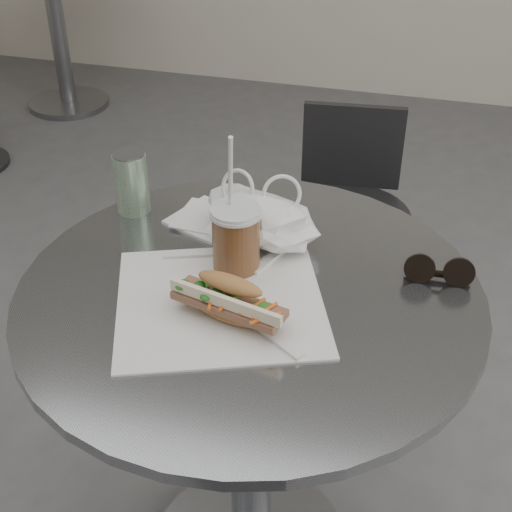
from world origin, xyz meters
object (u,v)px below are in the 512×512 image
(chair_far, at_px, (343,245))
(banh_mi, at_px, (229,300))
(bg_table, at_px, (55,14))
(cafe_table, at_px, (250,408))
(drink_can, at_px, (131,182))
(sunglasses, at_px, (439,272))
(iced_coffee, at_px, (236,238))

(chair_far, height_order, banh_mi, banh_mi)
(bg_table, bearing_deg, cafe_table, -53.97)
(bg_table, xyz_separation_m, banh_mi, (1.59, -2.28, 0.31))
(drink_can, bearing_deg, chair_far, 63.45)
(chair_far, relative_size, sunglasses, 5.91)
(bg_table, relative_size, banh_mi, 3.19)
(banh_mi, bearing_deg, drink_can, 149.77)
(bg_table, height_order, iced_coffee, iced_coffee)
(bg_table, distance_m, sunglasses, 2.84)
(chair_far, bearing_deg, bg_table, -45.95)
(iced_coffee, distance_m, sunglasses, 0.34)
(cafe_table, bearing_deg, banh_mi, -95.02)
(banh_mi, relative_size, iced_coffee, 0.93)
(iced_coffee, height_order, drink_can, iced_coffee)
(bg_table, height_order, drink_can, drink_can)
(cafe_table, distance_m, chair_far, 0.84)
(chair_far, bearing_deg, banh_mi, 80.88)
(drink_can, bearing_deg, sunglasses, -7.99)
(sunglasses, height_order, drink_can, drink_can)
(banh_mi, xyz_separation_m, iced_coffee, (-0.03, 0.13, 0.02))
(cafe_table, xyz_separation_m, banh_mi, (-0.01, -0.08, 0.31))
(chair_far, height_order, drink_can, drink_can)
(chair_far, xyz_separation_m, drink_can, (-0.32, -0.64, 0.50))
(iced_coffee, relative_size, drink_can, 2.09)
(sunglasses, distance_m, drink_can, 0.58)
(iced_coffee, bearing_deg, chair_far, 84.16)
(cafe_table, bearing_deg, bg_table, 126.03)
(cafe_table, relative_size, drink_can, 6.37)
(chair_far, bearing_deg, drink_can, 57.43)
(banh_mi, relative_size, drink_can, 1.95)
(cafe_table, height_order, chair_far, cafe_table)
(cafe_table, xyz_separation_m, iced_coffee, (-0.04, 0.05, 0.33))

